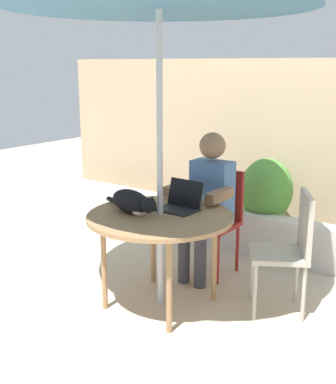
% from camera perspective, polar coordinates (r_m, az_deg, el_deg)
% --- Properties ---
extents(ground_plane, '(14.00, 14.00, 0.00)m').
position_cam_1_polar(ground_plane, '(3.94, -0.87, -12.60)').
color(ground_plane, '#BCAD93').
extents(fence_back, '(5.72, 0.08, 1.84)m').
position_cam_1_polar(fence_back, '(5.38, 12.37, 4.78)').
color(fence_back, tan).
rests_on(fence_back, ground).
extents(planter_wall_low, '(5.15, 0.20, 0.40)m').
position_cam_1_polar(planter_wall_low, '(4.96, 8.79, -4.46)').
color(planter_wall_low, beige).
rests_on(planter_wall_low, ground).
extents(patio_table, '(1.08, 1.08, 0.72)m').
position_cam_1_polar(patio_table, '(3.69, -0.91, -3.40)').
color(patio_table, '#9E754C').
rests_on(patio_table, ground).
extents(chair_occupied, '(0.40, 0.40, 0.90)m').
position_cam_1_polar(chair_occupied, '(4.38, 5.55, -2.32)').
color(chair_occupied, maroon).
rests_on(chair_occupied, ground).
extents(chair_empty, '(0.55, 0.55, 0.90)m').
position_cam_1_polar(chair_empty, '(3.75, 13.79, -5.62)').
color(chair_empty, '#B2A899').
rests_on(chair_empty, ground).
extents(person_seated, '(0.48, 0.48, 1.24)m').
position_cam_1_polar(person_seated, '(4.21, 4.51, -0.62)').
color(person_seated, '#4C72A5').
rests_on(person_seated, ground).
extents(laptop, '(0.31, 0.26, 0.21)m').
position_cam_1_polar(laptop, '(3.80, 1.52, -1.04)').
color(laptop, black).
rests_on(laptop, patio_table).
extents(cat, '(0.63, 0.30, 0.17)m').
position_cam_1_polar(cat, '(3.70, -4.03, -1.16)').
color(cat, black).
rests_on(cat, patio_table).
extents(potted_plant_by_chair, '(0.52, 0.52, 0.90)m').
position_cam_1_polar(potted_plant_by_chair, '(5.02, 11.07, -0.65)').
color(potted_plant_by_chair, '#33383D').
rests_on(potted_plant_by_chair, ground).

